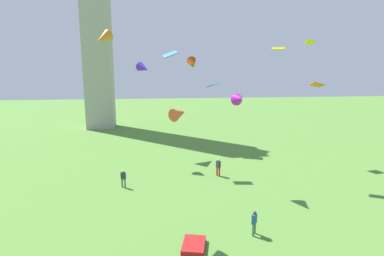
% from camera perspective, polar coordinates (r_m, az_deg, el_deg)
% --- Properties ---
extents(monument_obelisk, '(4.83, 4.83, 45.11)m').
position_cam_1_polar(monument_obelisk, '(58.69, -18.58, 22.37)').
color(monument_obelisk, '#A8A399').
rests_on(monument_obelisk, ground_plane).
extents(person_0, '(0.41, 0.53, 1.78)m').
position_cam_1_polar(person_0, '(28.66, 5.20, -7.50)').
color(person_0, red).
rests_on(person_0, ground_plane).
extents(person_1, '(0.44, 0.47, 1.59)m').
position_cam_1_polar(person_1, '(19.07, 12.18, -17.54)').
color(person_1, '#51754C').
rests_on(person_1, ground_plane).
extents(person_2, '(0.47, 0.45, 1.61)m').
position_cam_1_polar(person_2, '(26.49, -13.40, -9.48)').
color(person_2, '#51754C').
rests_on(person_2, ground_plane).
extents(kite_flying_0, '(1.47, 1.48, 1.19)m').
position_cam_1_polar(kite_flying_0, '(20.61, -17.13, 16.58)').
color(kite_flying_0, orange).
extents(kite_flying_1, '(1.04, 1.57, 1.21)m').
position_cam_1_polar(kite_flying_1, '(24.50, 9.27, 5.66)').
color(kite_flying_1, purple).
extents(kite_flying_2, '(1.92, 2.41, 1.96)m').
position_cam_1_polar(kite_flying_2, '(39.23, 0.10, 12.49)').
color(kite_flying_2, '#B63905').
extents(kite_flying_3, '(1.46, 0.97, 0.67)m').
position_cam_1_polar(kite_flying_3, '(35.10, 23.39, 7.84)').
color(kite_flying_3, orange).
extents(kite_flying_4, '(1.85, 1.94, 1.39)m').
position_cam_1_polar(kite_flying_4, '(32.67, -9.52, 11.56)').
color(kite_flying_4, '#4B25CB').
extents(kite_flying_5, '(1.04, 0.74, 0.45)m').
position_cam_1_polar(kite_flying_5, '(31.49, 22.22, 15.42)').
color(kite_flying_5, '#D9DB09').
extents(kite_flying_6, '(2.73, 2.72, 1.75)m').
position_cam_1_polar(kite_flying_6, '(34.13, -2.52, 2.86)').
color(kite_flying_6, '#E0532E').
extents(kite_flying_7, '(1.40, 1.25, 0.33)m').
position_cam_1_polar(kite_flying_7, '(28.92, 16.67, 14.79)').
color(kite_flying_7, '#B2AB0E').
extents(kite_flying_9, '(1.71, 1.68, 0.70)m').
position_cam_1_polar(kite_flying_9, '(37.39, 4.11, 8.45)').
color(kite_flying_9, '#2093C4').
extents(kite_flying_10, '(1.54, 1.00, 0.93)m').
position_cam_1_polar(kite_flying_10, '(30.73, -4.36, 14.29)').
color(kite_flying_10, '#2977C8').
extents(kite_bundle_0, '(1.68, 2.04, 0.34)m').
position_cam_1_polar(kite_bundle_0, '(17.80, 0.35, -22.19)').
color(kite_bundle_0, '#A71919').
rests_on(kite_bundle_0, ground_plane).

